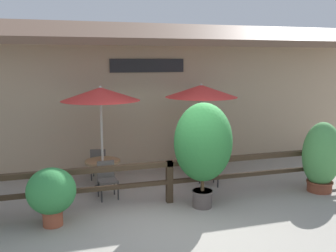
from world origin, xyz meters
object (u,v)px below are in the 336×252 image
(potted_plant_broad_leaf, at_px, (51,193))
(potted_plant_corner_fern, at_px, (208,148))
(dining_table_near, at_px, (103,166))
(chair_middle_wallside, at_px, (195,154))
(potted_plant_entrance_palm, at_px, (322,157))
(chair_near_wallside, at_px, (99,162))
(patio_umbrella_middle, at_px, (201,91))
(patio_umbrella_near, at_px, (101,94))
(dining_table_middle, at_px, (200,157))
(potted_plant_tall_tropical, at_px, (203,144))
(chair_near_streetside, at_px, (107,178))
(chair_middle_streetside, at_px, (208,167))

(potted_plant_broad_leaf, height_order, potted_plant_corner_fern, potted_plant_broad_leaf)
(dining_table_near, distance_m, chair_middle_wallside, 2.82)
(chair_middle_wallside, relative_size, potted_plant_entrance_palm, 0.50)
(potted_plant_entrance_palm, height_order, potted_plant_broad_leaf, potted_plant_entrance_palm)
(potted_plant_entrance_palm, distance_m, potted_plant_corner_fern, 3.36)
(chair_near_wallside, distance_m, patio_umbrella_middle, 3.31)
(patio_umbrella_near, height_order, chair_middle_wallside, patio_umbrella_near)
(dining_table_middle, distance_m, potted_plant_tall_tropical, 2.27)
(potted_plant_tall_tropical, bearing_deg, patio_umbrella_near, 135.55)
(chair_middle_wallside, bearing_deg, chair_near_wallside, -3.15)
(patio_umbrella_middle, distance_m, potted_plant_broad_leaf, 4.65)
(patio_umbrella_near, relative_size, patio_umbrella_middle, 1.00)
(patio_umbrella_near, height_order, potted_plant_entrance_palm, patio_umbrella_near)
(patio_umbrella_near, xyz_separation_m, chair_near_streetside, (0.01, -0.71, -1.87))
(patio_umbrella_near, bearing_deg, potted_plant_corner_fern, 18.32)
(patio_umbrella_middle, height_order, potted_plant_tall_tropical, patio_umbrella_middle)
(dining_table_near, distance_m, dining_table_middle, 2.64)
(chair_middle_streetside, relative_size, potted_plant_tall_tropical, 0.37)
(dining_table_near, bearing_deg, dining_table_middle, 2.25)
(potted_plant_corner_fern, bearing_deg, dining_table_middle, -123.65)
(chair_middle_streetside, relative_size, potted_plant_entrance_palm, 0.50)
(dining_table_near, bearing_deg, potted_plant_entrance_palm, -19.43)
(patio_umbrella_near, bearing_deg, potted_plant_broad_leaf, -122.33)
(chair_near_streetside, relative_size, chair_near_wallside, 1.00)
(patio_umbrella_near, height_order, chair_middle_streetside, patio_umbrella_near)
(dining_table_near, relative_size, chair_middle_streetside, 1.02)
(chair_near_streetside, xyz_separation_m, potted_plant_entrance_palm, (5.01, -1.06, 0.39))
(patio_umbrella_near, relative_size, potted_plant_corner_fern, 2.44)
(chair_middle_streetside, bearing_deg, dining_table_middle, 94.85)
(chair_near_streetside, xyz_separation_m, potted_plant_corner_fern, (3.29, 1.81, 0.07))
(chair_near_streetside, bearing_deg, chair_near_wallside, 86.24)
(chair_near_streetside, height_order, potted_plant_entrance_palm, potted_plant_entrance_palm)
(dining_table_near, xyz_separation_m, chair_near_wallside, (-0.02, 0.72, -0.08))
(dining_table_near, height_order, chair_middle_wallside, chair_middle_wallside)
(dining_table_near, xyz_separation_m, potted_plant_tall_tropical, (1.91, -1.87, 0.84))
(chair_near_streetside, distance_m, chair_middle_streetside, 2.60)
(chair_near_wallside, bearing_deg, chair_near_streetside, 105.00)
(dining_table_near, distance_m, chair_middle_streetside, 2.66)
(dining_table_near, height_order, chair_near_wallside, chair_near_wallside)
(potted_plant_tall_tropical, bearing_deg, potted_plant_broad_leaf, -179.42)
(potted_plant_tall_tropical, height_order, potted_plant_broad_leaf, potted_plant_tall_tropical)
(chair_near_streetside, xyz_separation_m, patio_umbrella_middle, (2.63, 0.82, 1.87))
(dining_table_middle, bearing_deg, potted_plant_broad_leaf, -152.40)
(patio_umbrella_near, bearing_deg, patio_umbrella_middle, 2.25)
(patio_umbrella_middle, xyz_separation_m, chair_middle_streetside, (-0.04, -0.64, -1.87))
(chair_middle_wallside, bearing_deg, dining_table_middle, 79.05)
(dining_table_near, distance_m, potted_plant_entrance_palm, 5.34)
(chair_middle_streetside, xyz_separation_m, potted_plant_tall_tropical, (-0.69, -1.33, 0.93))
(chair_near_wallside, xyz_separation_m, potted_plant_entrance_palm, (5.04, -2.49, 0.39))
(chair_middle_wallside, height_order, potted_plant_tall_tropical, potted_plant_tall_tropical)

